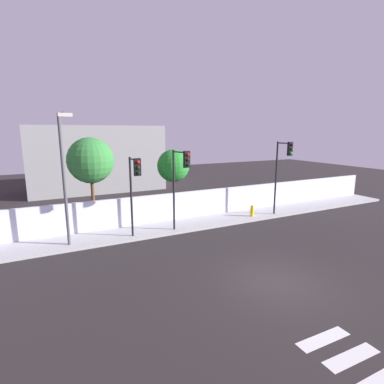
{
  "coord_description": "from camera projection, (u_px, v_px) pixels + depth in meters",
  "views": [
    {
      "loc": [
        -8.04,
        -8.48,
        5.98
      ],
      "look_at": [
        -0.48,
        6.5,
        2.57
      ],
      "focal_mm": 28.27,
      "sensor_mm": 36.0,
      "label": 1
    }
  ],
  "objects": [
    {
      "name": "ground_plane",
      "position": [
        275.0,
        282.0,
        12.16
      ],
      "size": [
        80.0,
        80.0,
        0.0
      ],
      "primitive_type": "plane",
      "color": "#282323"
    },
    {
      "name": "sidewalk",
      "position": [
        187.0,
        225.0,
        19.32
      ],
      "size": [
        36.0,
        2.4,
        0.15
      ],
      "primitive_type": "cube",
      "color": "#B2B2B2",
      "rests_on": "ground"
    },
    {
      "name": "perimeter_wall",
      "position": [
        178.0,
        206.0,
        20.26
      ],
      "size": [
        36.0,
        0.18,
        1.8
      ],
      "primitive_type": "cube",
      "color": "silver",
      "rests_on": "sidewalk"
    },
    {
      "name": "crosswalk_marking",
      "position": [
        375.0,
        364.0,
        7.9
      ],
      "size": [
        3.15,
        3.01,
        0.01
      ],
      "color": "silver",
      "rests_on": "ground"
    },
    {
      "name": "traffic_light_left",
      "position": [
        283.0,
        163.0,
        20.46
      ],
      "size": [
        0.36,
        1.33,
        5.12
      ],
      "color": "black",
      "rests_on": "sidewalk"
    },
    {
      "name": "traffic_light_center",
      "position": [
        135.0,
        180.0,
        16.0
      ],
      "size": [
        0.36,
        1.26,
        4.45
      ],
      "color": "black",
      "rests_on": "sidewalk"
    },
    {
      "name": "traffic_light_right",
      "position": [
        181.0,
        173.0,
        16.99
      ],
      "size": [
        0.48,
        1.54,
        4.76
      ],
      "color": "black",
      "rests_on": "sidewalk"
    },
    {
      "name": "street_lamp_curbside",
      "position": [
        64.0,
        170.0,
        14.83
      ],
      "size": [
        0.62,
        1.81,
        6.67
      ],
      "color": "#4C4C51",
      "rests_on": "sidewalk"
    },
    {
      "name": "fire_hydrant",
      "position": [
        252.0,
        210.0,
        20.94
      ],
      "size": [
        0.44,
        0.26,
        0.79
      ],
      "color": "gold",
      "rests_on": "sidewalk"
    },
    {
      "name": "roadside_tree_leftmost",
      "position": [
        91.0,
        161.0,
        18.21
      ],
      "size": [
        2.77,
        2.77,
        5.61
      ],
      "color": "brown",
      "rests_on": "ground"
    },
    {
      "name": "roadside_tree_midleft",
      "position": [
        173.0,
        166.0,
        20.71
      ],
      "size": [
        2.22,
        2.22,
        4.74
      ],
      "color": "brown",
      "rests_on": "ground"
    },
    {
      "name": "low_building_distant",
      "position": [
        96.0,
        158.0,
        30.8
      ],
      "size": [
        12.8,
        6.0,
        6.48
      ],
      "primitive_type": "cube",
      "color": "gray",
      "rests_on": "ground"
    }
  ]
}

